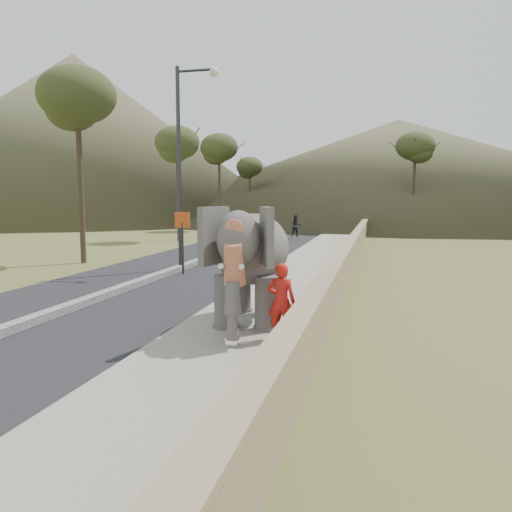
# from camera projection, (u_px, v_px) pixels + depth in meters

# --- Properties ---
(ground) EXTENTS (160.00, 160.00, 0.00)m
(ground) POSITION_uv_depth(u_px,v_px,m) (180.00, 399.00, 7.42)
(ground) COLOR olive
(ground) RESTS_ON ground
(road) EXTENTS (7.00, 120.00, 0.03)m
(road) POSITION_uv_depth(u_px,v_px,m) (159.00, 278.00, 18.26)
(road) COLOR black
(road) RESTS_ON ground
(median) EXTENTS (0.35, 120.00, 0.22)m
(median) POSITION_uv_depth(u_px,v_px,m) (159.00, 276.00, 18.25)
(median) COLOR black
(median) RESTS_ON ground
(walkway) EXTENTS (3.00, 120.00, 0.15)m
(walkway) POSITION_uv_depth(u_px,v_px,m) (294.00, 282.00, 17.05)
(walkway) COLOR #9E9687
(walkway) RESTS_ON ground
(parapet) EXTENTS (0.30, 120.00, 1.10)m
(parapet) POSITION_uv_depth(u_px,v_px,m) (343.00, 270.00, 16.59)
(parapet) COLOR tan
(parapet) RESTS_ON ground
(lamppost) EXTENTS (1.76, 0.36, 8.00)m
(lamppost) POSITION_uv_depth(u_px,v_px,m) (186.00, 148.00, 19.60)
(lamppost) COLOR #2D2E32
(lamppost) RESTS_ON ground
(signboard) EXTENTS (0.60, 0.08, 2.40)m
(signboard) POSITION_uv_depth(u_px,v_px,m) (182.00, 232.00, 19.00)
(signboard) COLOR #2D2D33
(signboard) RESTS_ON ground
(hill_left) EXTENTS (60.00, 60.00, 22.00)m
(hill_left) POSITION_uv_depth(u_px,v_px,m) (76.00, 137.00, 68.23)
(hill_left) COLOR brown
(hill_left) RESTS_ON ground
(hill_far) EXTENTS (80.00, 80.00, 14.00)m
(hill_far) POSITION_uv_depth(u_px,v_px,m) (397.00, 169.00, 72.81)
(hill_far) COLOR brown
(hill_far) RESTS_ON ground
(elephant_and_man) EXTENTS (2.25, 3.69, 2.59)m
(elephant_and_man) POSITION_uv_depth(u_px,v_px,m) (253.00, 265.00, 11.40)
(elephant_and_man) COLOR #645F5B
(elephant_and_man) RESTS_ON ground
(motorcyclist) EXTENTS (2.25, 1.76, 1.74)m
(motorcyclist) POSITION_uv_depth(u_px,v_px,m) (285.00, 230.00, 34.03)
(motorcyclist) COLOR maroon
(motorcyclist) RESTS_ON ground
(trees) EXTENTS (47.36, 42.19, 8.83)m
(trees) POSITION_uv_depth(u_px,v_px,m) (382.00, 182.00, 34.21)
(trees) COLOR #473828
(trees) RESTS_ON ground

